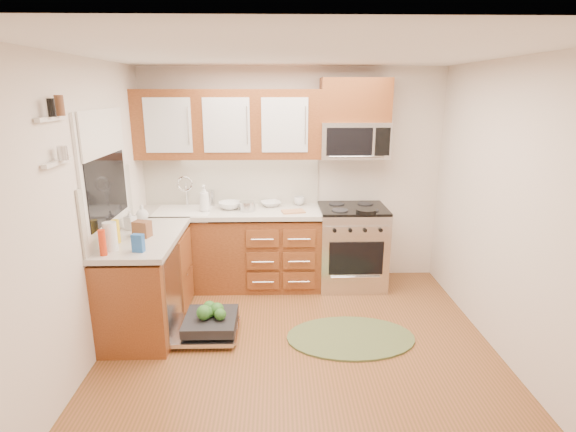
{
  "coord_description": "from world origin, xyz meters",
  "views": [
    {
      "loc": [
        -0.19,
        -3.51,
        2.23
      ],
      "look_at": [
        -0.08,
        0.85,
        1.01
      ],
      "focal_mm": 28.0,
      "sensor_mm": 36.0,
      "label": 1
    }
  ],
  "objects_px": {
    "bowl_b": "(230,205)",
    "cutting_board": "(293,211)",
    "range": "(351,246)",
    "dishwasher": "(207,325)",
    "cup": "(299,201)",
    "paper_towel_roll": "(110,236)",
    "skillet": "(366,211)",
    "bowl_a": "(271,204)",
    "microwave": "(354,140)",
    "upper_cabinets": "(228,124)",
    "sink": "(184,221)",
    "rug": "(351,337)",
    "stock_pot": "(247,206)"
  },
  "relations": [
    {
      "from": "microwave",
      "to": "range",
      "type": "bearing_deg",
      "value": -90.0
    },
    {
      "from": "dishwasher",
      "to": "upper_cabinets",
      "type": "bearing_deg",
      "value": 83.96
    },
    {
      "from": "upper_cabinets",
      "to": "bowl_b",
      "type": "height_order",
      "value": "upper_cabinets"
    },
    {
      "from": "stock_pot",
      "to": "sink",
      "type": "bearing_deg",
      "value": 178.0
    },
    {
      "from": "upper_cabinets",
      "to": "skillet",
      "type": "distance_m",
      "value": 1.8
    },
    {
      "from": "dishwasher",
      "to": "skillet",
      "type": "xyz_separation_m",
      "value": [
        1.64,
        0.88,
        0.87
      ]
    },
    {
      "from": "paper_towel_roll",
      "to": "rug",
      "type": "bearing_deg",
      "value": 2.08
    },
    {
      "from": "upper_cabinets",
      "to": "paper_towel_roll",
      "type": "distance_m",
      "value": 1.88
    },
    {
      "from": "microwave",
      "to": "stock_pot",
      "type": "distance_m",
      "value": 1.41
    },
    {
      "from": "range",
      "to": "skillet",
      "type": "distance_m",
      "value": 0.56
    },
    {
      "from": "microwave",
      "to": "bowl_a",
      "type": "relative_size",
      "value": 3.31
    },
    {
      "from": "bowl_a",
      "to": "cup",
      "type": "distance_m",
      "value": 0.34
    },
    {
      "from": "stock_pot",
      "to": "bowl_b",
      "type": "height_order",
      "value": "stock_pot"
    },
    {
      "from": "dishwasher",
      "to": "cup",
      "type": "height_order",
      "value": "cup"
    },
    {
      "from": "dishwasher",
      "to": "skillet",
      "type": "height_order",
      "value": "skillet"
    },
    {
      "from": "paper_towel_roll",
      "to": "bowl_b",
      "type": "distance_m",
      "value": 1.62
    },
    {
      "from": "dishwasher",
      "to": "paper_towel_roll",
      "type": "distance_m",
      "value": 1.21
    },
    {
      "from": "rug",
      "to": "paper_towel_roll",
      "type": "xyz_separation_m",
      "value": [
        -2.09,
        -0.08,
        1.04
      ]
    },
    {
      "from": "upper_cabinets",
      "to": "bowl_a",
      "type": "xyz_separation_m",
      "value": [
        0.46,
        0.03,
        -0.92
      ]
    },
    {
      "from": "paper_towel_roll",
      "to": "cup",
      "type": "xyz_separation_m",
      "value": [
        1.68,
        1.52,
        -0.07
      ]
    },
    {
      "from": "bowl_b",
      "to": "cutting_board",
      "type": "bearing_deg",
      "value": -13.31
    },
    {
      "from": "cutting_board",
      "to": "bowl_a",
      "type": "distance_m",
      "value": 0.38
    },
    {
      "from": "range",
      "to": "cutting_board",
      "type": "height_order",
      "value": "range"
    },
    {
      "from": "stock_pot",
      "to": "cutting_board",
      "type": "distance_m",
      "value": 0.52
    },
    {
      "from": "skillet",
      "to": "cutting_board",
      "type": "height_order",
      "value": "skillet"
    },
    {
      "from": "sink",
      "to": "paper_towel_roll",
      "type": "bearing_deg",
      "value": -105.14
    },
    {
      "from": "skillet",
      "to": "bowl_b",
      "type": "xyz_separation_m",
      "value": [
        -1.51,
        0.31,
        -0.01
      ]
    },
    {
      "from": "upper_cabinets",
      "to": "stock_pot",
      "type": "height_order",
      "value": "upper_cabinets"
    },
    {
      "from": "dishwasher",
      "to": "cutting_board",
      "type": "height_order",
      "value": "cutting_board"
    },
    {
      "from": "skillet",
      "to": "cup",
      "type": "height_order",
      "value": "cup"
    },
    {
      "from": "rug",
      "to": "skillet",
      "type": "height_order",
      "value": "skillet"
    },
    {
      "from": "bowl_a",
      "to": "microwave",
      "type": "bearing_deg",
      "value": -3.03
    },
    {
      "from": "skillet",
      "to": "cup",
      "type": "xyz_separation_m",
      "value": [
        -0.71,
        0.47,
        0.0
      ]
    },
    {
      "from": "microwave",
      "to": "cutting_board",
      "type": "height_order",
      "value": "microwave"
    },
    {
      "from": "microwave",
      "to": "sink",
      "type": "height_order",
      "value": "microwave"
    },
    {
      "from": "paper_towel_roll",
      "to": "cutting_board",
      "type": "bearing_deg",
      "value": 36.83
    },
    {
      "from": "cutting_board",
      "to": "paper_towel_roll",
      "type": "height_order",
      "value": "paper_towel_roll"
    },
    {
      "from": "microwave",
      "to": "cutting_board",
      "type": "distance_m",
      "value": 1.06
    },
    {
      "from": "cup",
      "to": "sink",
      "type": "bearing_deg",
      "value": -170.15
    },
    {
      "from": "cutting_board",
      "to": "range",
      "type": "bearing_deg",
      "value": 9.18
    },
    {
      "from": "paper_towel_roll",
      "to": "cup",
      "type": "height_order",
      "value": "paper_towel_roll"
    },
    {
      "from": "cutting_board",
      "to": "sink",
      "type": "bearing_deg",
      "value": 175.34
    },
    {
      "from": "upper_cabinets",
      "to": "rug",
      "type": "height_order",
      "value": "upper_cabinets"
    },
    {
      "from": "sink",
      "to": "bowl_b",
      "type": "height_order",
      "value": "bowl_b"
    },
    {
      "from": "bowl_a",
      "to": "bowl_b",
      "type": "distance_m",
      "value": 0.48
    },
    {
      "from": "dishwasher",
      "to": "skillet",
      "type": "relative_size",
      "value": 3.21
    },
    {
      "from": "microwave",
      "to": "bowl_a",
      "type": "height_order",
      "value": "microwave"
    },
    {
      "from": "skillet",
      "to": "bowl_b",
      "type": "height_order",
      "value": "bowl_b"
    },
    {
      "from": "microwave",
      "to": "cup",
      "type": "bearing_deg",
      "value": 170.61
    },
    {
      "from": "upper_cabinets",
      "to": "skillet",
      "type": "bearing_deg",
      "value": -14.7
    }
  ]
}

